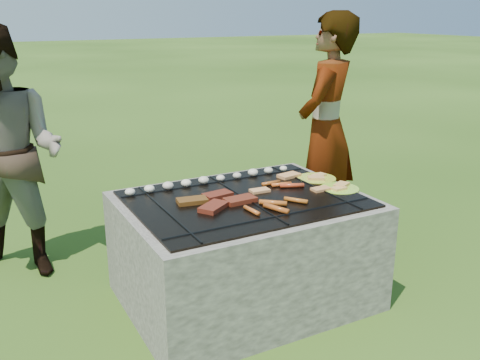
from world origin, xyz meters
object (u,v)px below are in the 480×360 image
Objects in this scene: plate_near at (340,189)px; fire_pit at (244,253)px; cook at (326,129)px; bystander at (5,156)px; plate_far at (317,179)px.

fire_pit is at bearing 168.75° from plate_near.
cook is (0.94, 0.54, 0.51)m from fire_pit.
plate_near is 1.97m from bystander.
bystander is at bearing 153.22° from plate_far.
plate_near is at bearing 3.10° from bystander.
plate_far is 0.18× the size of cook.
fire_pit is 0.66m from plate_far.
fire_pit is at bearing -5.28° from cook.
plate_far is 0.60m from cook.
plate_near is (0.56, -0.11, 0.33)m from fire_pit.
plate_near reaches higher than fire_pit.
cook is 2.08m from bystander.
fire_pit is 0.66m from plate_near.
cook is at bearing 24.29° from bystander.
bystander is (-1.10, 0.94, 0.48)m from fire_pit.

